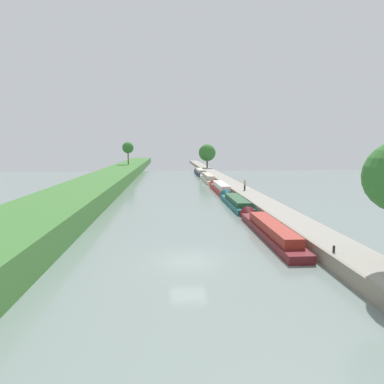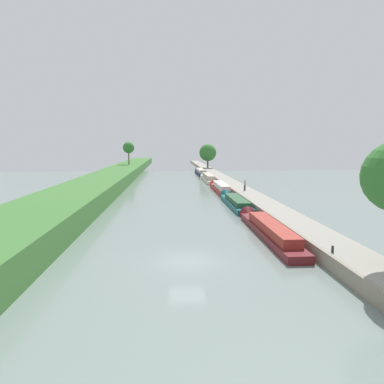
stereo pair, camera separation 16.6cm
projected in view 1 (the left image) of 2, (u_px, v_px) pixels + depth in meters
The scene contains 13 objects.
ground_plane at pixel (188, 261), 22.37m from camera, with size 160.00×160.00×0.00m, color slate.
right_towpath at pixel (337, 250), 23.09m from camera, with size 3.18×260.00×0.99m.
stone_quay at pixel (314, 250), 22.96m from camera, with size 0.25×260.00×1.04m.
narrowboat_maroon at pixel (268, 229), 28.77m from camera, with size 1.85×14.95×1.94m.
narrowboat_teal at pixel (235, 201), 43.29m from camera, with size 2.05×13.11×1.94m.
narrowboat_red at pixel (220, 188), 56.41m from camera, with size 1.86×14.22×2.07m.
narrowboat_cream at pixel (207, 178), 72.72m from camera, with size 1.83×16.53×2.14m.
narrowboat_navy at pixel (200, 172), 90.14m from camera, with size 1.86×15.56×2.05m.
tree_rightbank_midnear at pixel (207, 153), 100.81m from camera, with size 5.25×5.25×7.34m.
tree_leftbank_downstream at pixel (128, 148), 95.91m from camera, with size 3.35×3.35×6.64m.
person_walking at pixel (245, 185), 50.23m from camera, with size 0.34×0.34×1.66m.
mooring_bollard_near at pixel (334, 249), 21.04m from camera, with size 0.16×0.16×0.45m.
mooring_bollard_far at pixel (203, 168), 97.72m from camera, with size 0.16×0.16×0.45m.
Camera 1 is at (-1.32, -21.44, 7.84)m, focal length 30.47 mm.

